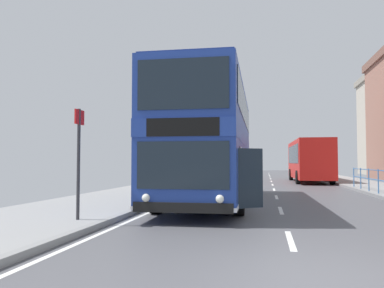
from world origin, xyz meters
name	(u,v)px	position (x,y,z in m)	size (l,w,h in m)	color
ground	(247,274)	(-0.72, 0.00, 0.04)	(15.80, 140.00, 0.20)	#4E4E53
double_decker_bus_main	(212,143)	(-2.49, 9.50, 2.26)	(3.40, 11.68, 4.31)	navy
background_bus_far_lane	(309,160)	(2.87, 26.11, 1.72)	(2.69, 10.02, 3.16)	red
bus_stop_sign_near	(79,151)	(-4.94, 3.49, 1.79)	(0.08, 0.44, 2.69)	#2D2D33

